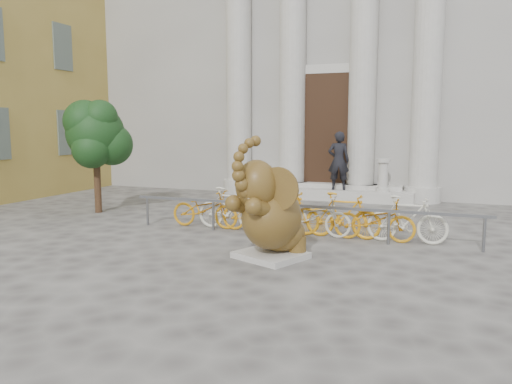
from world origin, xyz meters
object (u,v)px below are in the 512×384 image
at_px(elephant_statue, 270,215).
at_px(pedestrian, 339,161).
at_px(bike_rack, 298,213).
at_px(tree, 96,135).

height_order(elephant_statue, pedestrian, pedestrian).
height_order(bike_rack, tree, tree).
bearing_deg(tree, pedestrian, 38.57).
height_order(bike_rack, pedestrian, pedestrian).
xyz_separation_m(elephant_statue, bike_rack, (-0.08, 2.17, -0.32)).
bearing_deg(bike_rack, tree, 172.53).
relative_size(tree, pedestrian, 1.65).
relative_size(bike_rack, pedestrian, 4.20).
height_order(elephant_statue, bike_rack, elephant_statue).
distance_m(tree, pedestrian, 7.56).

